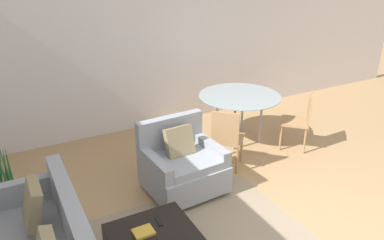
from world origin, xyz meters
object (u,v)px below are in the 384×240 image
object	(u,v)px
armchair	(182,165)
tv_remote_primary	(159,221)
dining_chair_near_left	(226,136)
potted_plant	(5,195)
dining_table	(240,99)
book_stack	(143,232)
dining_chair_near_right	(301,117)

from	to	relation	value
armchair	tv_remote_primary	distance (m)	1.17
dining_chair_near_left	potted_plant	bearing A→B (deg)	172.14
dining_table	dining_chair_near_left	size ratio (longest dim) A/B	1.44
armchair	book_stack	world-z (taller)	armchair
potted_plant	dining_table	bearing A→B (deg)	4.85
book_stack	potted_plant	world-z (taller)	potted_plant
armchair	dining_table	distance (m)	1.73
book_stack	tv_remote_primary	world-z (taller)	book_stack
book_stack	dining_chair_near_left	distance (m)	2.07
dining_table	dining_chair_near_left	world-z (taller)	dining_chair_near_left
tv_remote_primary	dining_chair_near_left	size ratio (longest dim) A/B	0.18
potted_plant	dining_chair_near_right	bearing A→B (deg)	-5.30
armchair	potted_plant	bearing A→B (deg)	164.49
tv_remote_primary	potted_plant	world-z (taller)	potted_plant
armchair	dining_table	size ratio (longest dim) A/B	0.74
armchair	dining_table	world-z (taller)	armchair
dining_chair_near_left	dining_chair_near_right	bearing A→B (deg)	0.00
armchair	potted_plant	xyz separation A→B (m)	(-2.03, 0.56, -0.13)
dining_table	dining_chair_near_right	distance (m)	0.99
potted_plant	dining_table	size ratio (longest dim) A/B	0.78
dining_chair_near_left	dining_chair_near_right	distance (m)	1.37
book_stack	dining_chair_near_right	world-z (taller)	dining_chair_near_right
book_stack	armchair	bearing A→B (deg)	47.88
armchair	potted_plant	size ratio (longest dim) A/B	0.96
book_stack	dining_chair_near_left	xyz separation A→B (m)	(1.69, 1.19, 0.11)
armchair	dining_table	bearing A→B (deg)	30.48
book_stack	tv_remote_primary	distance (m)	0.22
potted_plant	dining_table	distance (m)	3.54
dining_chair_near_right	book_stack	bearing A→B (deg)	-158.80
tv_remote_primary	potted_plant	bearing A→B (deg)	131.52
tv_remote_primary	book_stack	bearing A→B (deg)	-155.17
book_stack	potted_plant	size ratio (longest dim) A/B	0.19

